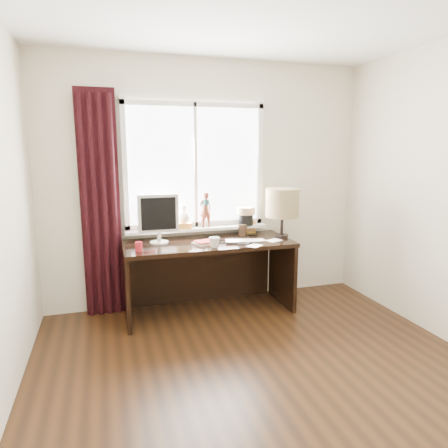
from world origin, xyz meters
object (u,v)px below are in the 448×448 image
object	(u,v)px
monitor	(158,216)
table_lamp	(282,203)
laptop	(243,241)
red_cup	(139,247)
mug	(214,242)
desk	(206,262)

from	to	relation	value
monitor	table_lamp	distance (m)	1.29
laptop	red_cup	bearing A→B (deg)	-164.93
mug	red_cup	bearing A→B (deg)	175.61
red_cup	desk	distance (m)	0.81
laptop	mug	xyz separation A→B (m)	(-0.32, -0.10, 0.04)
red_cup	desk	xyz separation A→B (m)	(0.71, 0.28, -0.29)
red_cup	desk	world-z (taller)	red_cup
monitor	table_lamp	world-z (taller)	table_lamp
laptop	desk	bearing A→B (deg)	156.48
monitor	laptop	bearing A→B (deg)	-15.46
desk	monitor	distance (m)	0.71
monitor	table_lamp	xyz separation A→B (m)	(1.28, -0.11, 0.09)
red_cup	monitor	xyz separation A→B (m)	(0.22, 0.27, 0.23)
laptop	table_lamp	xyz separation A→B (m)	(0.48, 0.11, 0.35)
desk	monitor	size ratio (longest dim) A/B	3.47
monitor	desk	bearing A→B (deg)	1.20
desk	table_lamp	world-z (taller)	table_lamp
mug	desk	size ratio (longest dim) A/B	0.06
desk	laptop	bearing A→B (deg)	-36.17
laptop	monitor	world-z (taller)	monitor
mug	monitor	distance (m)	0.62
laptop	monitor	distance (m)	0.88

